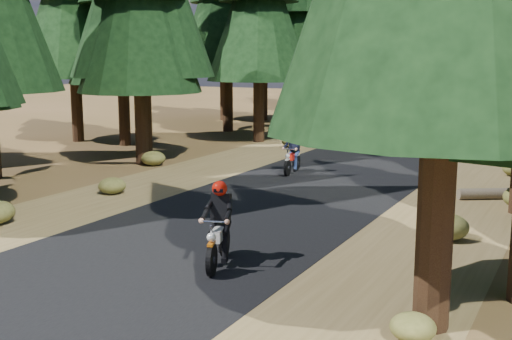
{
  "coord_description": "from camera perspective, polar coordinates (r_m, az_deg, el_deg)",
  "views": [
    {
      "loc": [
        7.54,
        -12.86,
        3.98
      ],
      "look_at": [
        0.0,
        1.5,
        1.1
      ],
      "focal_mm": 45.0,
      "sensor_mm": 36.0,
      "label": 1
    }
  ],
  "objects": [
    {
      "name": "ground",
      "position": [
        15.43,
        -2.6,
        -4.89
      ],
      "size": [
        120.0,
        120.0,
        0.0
      ],
      "primitive_type": "plane",
      "color": "#4B3B1B",
      "rests_on": "ground"
    },
    {
      "name": "road",
      "position": [
        19.79,
        4.71,
        -1.55
      ],
      "size": [
        6.0,
        100.0,
        0.01
      ],
      "primitive_type": "cube",
      "color": "black",
      "rests_on": "ground"
    },
    {
      "name": "shoulder_l",
      "position": [
        21.96,
        -6.4,
        -0.43
      ],
      "size": [
        3.2,
        100.0,
        0.01
      ],
      "primitive_type": "cube",
      "color": "brown",
      "rests_on": "ground"
    },
    {
      "name": "shoulder_r",
      "position": [
        18.54,
        17.93,
        -2.82
      ],
      "size": [
        3.2,
        100.0,
        0.01
      ],
      "primitive_type": "cube",
      "color": "brown",
      "rests_on": "ground"
    },
    {
      "name": "understory_shrubs",
      "position": [
        21.52,
        10.64,
        -0.0
      ],
      "size": [
        14.93,
        30.19,
        0.68
      ],
      "color": "#474C1E",
      "rests_on": "ground"
    },
    {
      "name": "rider_lead",
      "position": [
        12.34,
        -3.36,
        -6.1
      ],
      "size": [
        1.11,
        1.91,
        1.63
      ],
      "rotation": [
        0.0,
        0.0,
        3.47
      ],
      "color": "beige",
      "rests_on": "road"
    },
    {
      "name": "rider_follow",
      "position": [
        22.0,
        3.25,
        0.98
      ],
      "size": [
        0.72,
        1.75,
        1.51
      ],
      "rotation": [
        0.0,
        0.0,
        3.27
      ],
      "color": "#9E140A",
      "rests_on": "road"
    }
  ]
}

